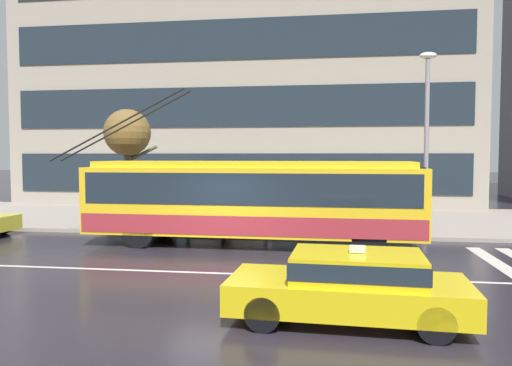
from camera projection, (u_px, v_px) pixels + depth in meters
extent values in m
plane|color=#26222C|center=(215.00, 263.00, 13.88)|extent=(160.00, 160.00, 0.00)
cube|color=gray|center=(260.00, 218.00, 23.25)|extent=(80.00, 10.00, 0.14)
cube|color=beige|center=(495.00, 262.00, 13.99)|extent=(0.44, 4.40, 0.01)
cube|color=silver|center=(204.00, 273.00, 12.69)|extent=(72.00, 0.14, 0.01)
cube|color=yellow|center=(252.00, 200.00, 16.56)|extent=(11.13, 2.69, 2.20)
cube|color=yellow|center=(252.00, 164.00, 16.50)|extent=(10.46, 2.43, 0.20)
cube|color=#1E2833|center=(252.00, 187.00, 16.54)|extent=(10.69, 2.71, 1.01)
cube|color=#A82E37|center=(252.00, 221.00, 16.60)|extent=(11.02, 2.72, 0.62)
cube|color=#1E2833|center=(423.00, 189.00, 15.65)|extent=(0.16, 2.18, 1.10)
cube|color=black|center=(418.00, 171.00, 15.64)|extent=(0.20, 1.88, 0.28)
cylinder|color=black|center=(124.00, 127.00, 17.52)|extent=(4.93, 0.15, 2.46)
cylinder|color=black|center=(115.00, 126.00, 16.83)|extent=(4.93, 0.15, 2.46)
cylinder|color=black|center=(365.00, 228.00, 17.08)|extent=(1.05, 0.32, 1.04)
cylinder|color=black|center=(369.00, 238.00, 14.93)|extent=(1.05, 0.32, 1.04)
cylinder|color=black|center=(162.00, 223.00, 18.27)|extent=(1.05, 0.32, 1.04)
cylinder|color=black|center=(139.00, 232.00, 16.12)|extent=(1.05, 0.32, 1.04)
cube|color=yellow|center=(347.00, 294.00, 8.94)|extent=(4.36, 2.01, 0.55)
cube|color=gold|center=(357.00, 266.00, 8.88)|extent=(2.38, 1.66, 0.48)
cube|color=#1E2833|center=(357.00, 265.00, 8.88)|extent=(2.42, 1.68, 0.31)
cube|color=silver|center=(357.00, 249.00, 8.87)|extent=(0.29, 0.17, 0.12)
cylinder|color=black|center=(263.00, 314.00, 8.44)|extent=(0.63, 0.23, 0.62)
cylinder|color=black|center=(277.00, 289.00, 10.01)|extent=(0.63, 0.23, 0.62)
cylinder|color=black|center=(436.00, 325.00, 7.90)|extent=(0.63, 0.23, 0.62)
cylinder|color=black|center=(422.00, 296.00, 9.47)|extent=(0.63, 0.23, 0.62)
cylinder|color=black|center=(3.00, 226.00, 18.96)|extent=(0.63, 0.24, 0.62)
cylinder|color=gray|center=(266.00, 197.00, 18.91)|extent=(0.08, 0.08, 2.56)
cylinder|color=gray|center=(175.00, 196.00, 19.42)|extent=(0.08, 0.08, 2.56)
cylinder|color=gray|center=(271.00, 194.00, 20.25)|extent=(0.08, 0.08, 2.56)
cylinder|color=gray|center=(185.00, 193.00, 20.76)|extent=(0.08, 0.08, 2.56)
cube|color=#99ADB2|center=(227.00, 193.00, 20.50)|extent=(3.43, 0.04, 2.05)
cube|color=#B2B2B7|center=(224.00, 162.00, 19.76)|extent=(3.91, 1.66, 0.08)
cube|color=brown|center=(226.00, 215.00, 20.22)|extent=(2.53, 0.36, 0.08)
cylinder|color=navy|center=(371.00, 219.00, 18.90)|extent=(0.14, 0.14, 0.85)
cylinder|color=navy|center=(375.00, 219.00, 18.96)|extent=(0.14, 0.14, 0.85)
cylinder|color=navy|center=(373.00, 200.00, 18.89)|extent=(0.50, 0.50, 0.63)
sphere|color=#DFB57F|center=(373.00, 189.00, 18.87)|extent=(0.24, 0.24, 0.24)
cone|color=#309149|center=(376.00, 181.00, 18.90)|extent=(1.14, 1.14, 0.30)
cylinder|color=#333333|center=(376.00, 195.00, 18.93)|extent=(0.02, 0.02, 0.80)
cylinder|color=brown|center=(228.00, 215.00, 20.49)|extent=(0.14, 0.14, 0.80)
cylinder|color=brown|center=(224.00, 215.00, 20.53)|extent=(0.14, 0.14, 0.80)
cylinder|color=#403839|center=(226.00, 198.00, 20.47)|extent=(0.41, 0.41, 0.64)
sphere|color=tan|center=(226.00, 187.00, 20.44)|extent=(0.23, 0.23, 0.23)
cone|color=#2E8A4C|center=(229.00, 180.00, 20.39)|extent=(1.46, 1.46, 0.28)
cylinder|color=#333333|center=(229.00, 193.00, 20.42)|extent=(0.02, 0.02, 0.80)
cylinder|color=black|center=(188.00, 217.00, 19.59)|extent=(0.14, 0.14, 0.87)
cylinder|color=black|center=(188.00, 217.00, 19.43)|extent=(0.14, 0.14, 0.87)
cylinder|color=black|center=(187.00, 199.00, 19.47)|extent=(0.44, 0.44, 0.55)
sphere|color=tan|center=(187.00, 190.00, 19.45)|extent=(0.21, 0.21, 0.21)
cylinder|color=black|center=(224.00, 220.00, 18.78)|extent=(0.14, 0.14, 0.86)
cylinder|color=black|center=(223.00, 219.00, 18.93)|extent=(0.14, 0.14, 0.86)
cylinder|color=#472D23|center=(223.00, 200.00, 18.82)|extent=(0.48, 0.48, 0.61)
sphere|color=#CEB286|center=(223.00, 189.00, 18.79)|extent=(0.24, 0.24, 0.24)
cone|color=red|center=(222.00, 181.00, 18.89)|extent=(1.35, 1.35, 0.27)
cylinder|color=#333333|center=(222.00, 195.00, 18.92)|extent=(0.02, 0.02, 0.78)
cylinder|color=gray|center=(426.00, 147.00, 17.85)|extent=(0.16, 0.16, 6.32)
ellipsoid|color=silver|center=(428.00, 55.00, 17.67)|extent=(0.60, 0.32, 0.24)
cylinder|color=brown|center=(128.00, 186.00, 20.46)|extent=(0.30, 0.30, 3.21)
cylinder|color=brown|center=(142.00, 154.00, 20.50)|extent=(1.21, 0.53, 0.71)
cylinder|color=brown|center=(134.00, 155.00, 20.72)|extent=(0.43, 0.82, 0.67)
cylinder|color=brown|center=(118.00, 174.00, 20.81)|extent=(1.26, 0.73, 0.74)
cylinder|color=brown|center=(121.00, 172.00, 19.85)|extent=(0.26, 1.27, 0.74)
cylinder|color=brown|center=(132.00, 140.00, 20.01)|extent=(0.79, 0.80, 1.31)
sphere|color=brown|center=(127.00, 133.00, 20.34)|extent=(1.92, 1.92, 1.92)
cube|color=#9E9284|center=(248.00, 4.00, 32.17)|extent=(26.93, 10.79, 25.67)
cube|color=#1E2833|center=(233.00, 173.00, 27.41)|extent=(25.31, 0.06, 2.20)
cube|color=#1E2833|center=(233.00, 107.00, 27.21)|extent=(25.31, 0.06, 2.20)
cube|color=#1E2833|center=(233.00, 39.00, 27.00)|extent=(25.31, 0.06, 2.20)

